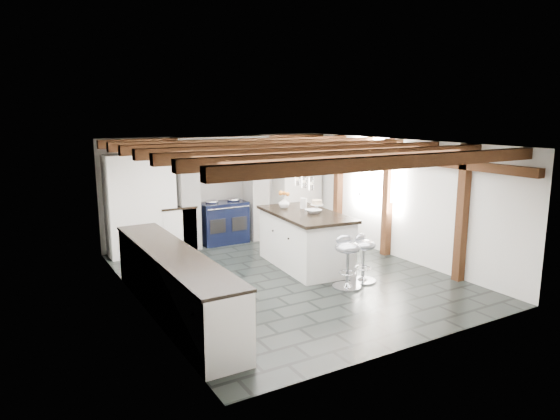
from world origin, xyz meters
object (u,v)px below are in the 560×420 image
kitchen_island (305,239)px  bar_stool_far (347,256)px  range_cooker (223,222)px  bar_stool_near (363,252)px

kitchen_island → bar_stool_far: size_ratio=2.47×
range_cooker → bar_stool_far: 3.66m
range_cooker → bar_stool_near: (0.97, -3.52, 0.04)m
kitchen_island → bar_stool_near: (0.36, -1.21, -0.01)m
range_cooker → bar_stool_near: bearing=-74.5°
kitchen_island → bar_stool_near: size_ratio=2.61×
bar_stool_far → range_cooker: bearing=108.3°
kitchen_island → bar_stool_far: 1.31m
range_cooker → kitchen_island: kitchen_island is taller
kitchen_island → bar_stool_far: kitchen_island is taller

